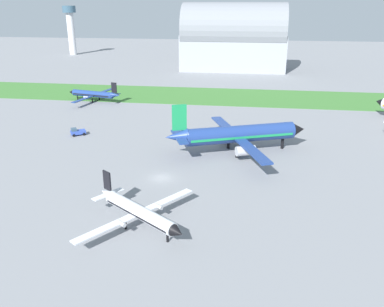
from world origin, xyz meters
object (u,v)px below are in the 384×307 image
(pushback_tug_near_gate, at_px, (77,132))
(airplane_foreground_turboprop, at_px, (138,211))
(control_tower, at_px, (71,26))
(airplane_midfield_jet, at_px, (238,134))
(airplane_taxiing_turboprop, at_px, (94,94))

(pushback_tug_near_gate, bearing_deg, airplane_foreground_turboprop, 90.12)
(control_tower, bearing_deg, pushback_tug_near_gate, -65.90)
(airplane_midfield_jet, bearing_deg, control_tower, 102.12)
(airplane_foreground_turboprop, relative_size, control_tower, 0.64)
(airplane_taxiing_turboprop, xyz_separation_m, airplane_foreground_turboprop, (36.42, -76.07, -0.13))
(airplane_midfield_jet, height_order, control_tower, control_tower)
(airplane_foreground_turboprop, bearing_deg, control_tower, 151.82)
(airplane_midfield_jet, bearing_deg, airplane_taxiing_turboprop, 117.66)
(airplane_taxiing_turboprop, distance_m, pushback_tug_near_gate, 37.04)
(airplane_taxiing_turboprop, height_order, pushback_tug_near_gate, airplane_taxiing_turboprop)
(pushback_tug_near_gate, height_order, control_tower, control_tower)
(airplane_taxiing_turboprop, xyz_separation_m, pushback_tug_near_gate, (9.42, -35.78, -1.62))
(airplane_midfield_jet, distance_m, pushback_tug_near_gate, 40.98)
(airplane_taxiing_turboprop, bearing_deg, control_tower, -51.15)
(airplane_midfield_jet, xyz_separation_m, control_tower, (-110.49, 163.40, 13.49))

